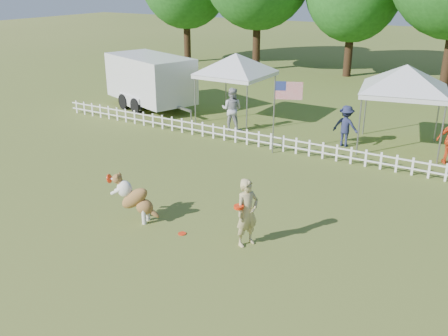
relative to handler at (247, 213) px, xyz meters
name	(u,v)px	position (x,y,z in m)	size (l,w,h in m)	color
ground	(173,232)	(-1.85, -0.42, -0.83)	(120.00, 120.00, 0.00)	#3D581C
picket_fence	(290,145)	(-1.85, 6.58, -0.53)	(22.00, 0.08, 0.60)	white
handler	(247,213)	(0.00, 0.00, 0.00)	(0.60, 0.40, 1.66)	tan
dog	(135,198)	(-3.03, -0.41, -0.19)	(1.23, 0.41, 1.27)	brown
frisbee_on_turf	(182,234)	(-1.60, -0.39, -0.82)	(0.20, 0.20, 0.02)	red
canopy_tent_left	(236,88)	(-5.73, 9.40, 0.60)	(2.76, 2.76, 2.85)	silver
canopy_tent_right	(402,108)	(1.32, 9.18, 0.67)	(2.90, 2.90, 3.00)	silver
cargo_trailer	(151,82)	(-10.32, 9.24, 0.44)	(5.74, 2.53, 2.53)	silver
flag_pole	(274,117)	(-2.36, 6.23, 0.50)	(1.02, 0.11, 2.65)	gray
spectator_a	(232,109)	(-5.06, 7.94, 0.06)	(0.86, 0.67, 1.77)	#AAACB0
spectator_b	(346,126)	(-0.41, 8.35, -0.06)	(1.00, 0.57, 1.54)	#212648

